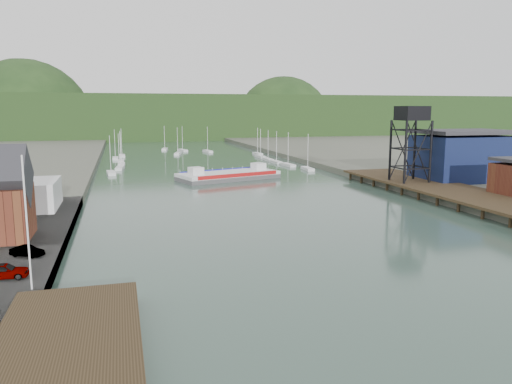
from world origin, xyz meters
TOP-DOWN VIEW (x-y plane):
  - ground at (0.00, 0.00)m, footprint 600.00×600.00m
  - west_stage at (-29.00, 0.00)m, footprint 10.00×18.00m
  - east_pier at (37.00, 45.00)m, footprint 14.00×70.00m
  - flagpole at (-33.00, 10.00)m, footprint 0.16×0.16m
  - lift_tower at (35.00, 58.00)m, footprint 6.50×6.50m
  - blue_shed at (50.00, 60.00)m, footprint 20.50×14.50m
  - marina_sailboats at (0.08, 138.46)m, footprint 57.71×92.65m
  - distant_hills at (-3.98, 301.35)m, footprint 500.00×120.00m
  - chain_ferry at (1.27, 86.24)m, footprint 27.07×17.27m
  - car_west_a at (-36.02, 13.81)m, footprint 4.53×2.01m
  - car_west_b at (-35.13, 21.02)m, footprint 3.82×2.83m

SIDE VIEW (x-z plane):
  - ground at x=0.00m, z-range 0.00..0.00m
  - marina_sailboats at x=0.08m, z-range -0.10..0.80m
  - west_stage at x=-29.00m, z-range 0.00..1.80m
  - chain_ferry at x=1.27m, z-range -0.77..2.86m
  - east_pier at x=37.00m, z-range 0.67..3.12m
  - car_west_b at x=-35.13m, z-range 1.60..2.80m
  - car_west_a at x=-36.02m, z-range 1.60..3.12m
  - blue_shed at x=50.00m, z-range 1.41..12.71m
  - flagpole at x=-33.00m, z-range 1.60..13.60m
  - distant_hills at x=-3.98m, z-range -29.62..50.38m
  - lift_tower at x=35.00m, z-range 7.65..23.65m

